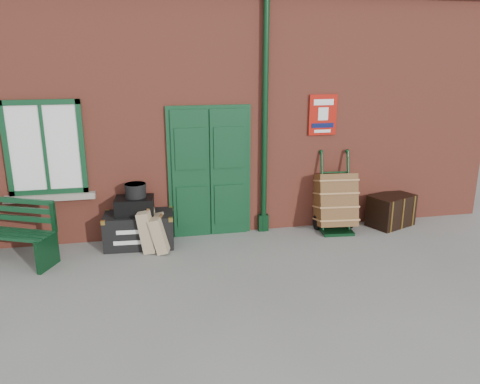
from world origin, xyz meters
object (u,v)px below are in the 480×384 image
object	(u,v)px
houdini_trunk	(139,230)
porter_trolley	(335,201)
bench	(2,230)
dark_trunk	(391,210)

from	to	relation	value
houdini_trunk	porter_trolley	size ratio (longest dim) A/B	0.79
bench	houdini_trunk	size ratio (longest dim) A/B	1.53
porter_trolley	houdini_trunk	bearing A→B (deg)	-173.75
bench	houdini_trunk	world-z (taller)	bench
houdini_trunk	dark_trunk	world-z (taller)	dark_trunk
houdini_trunk	dark_trunk	size ratio (longest dim) A/B	1.39
porter_trolley	dark_trunk	world-z (taller)	porter_trolley
porter_trolley	dark_trunk	bearing A→B (deg)	5.93
houdini_trunk	dark_trunk	bearing A→B (deg)	4.29
porter_trolley	dark_trunk	xyz separation A→B (m)	(1.11, 0.01, -0.25)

